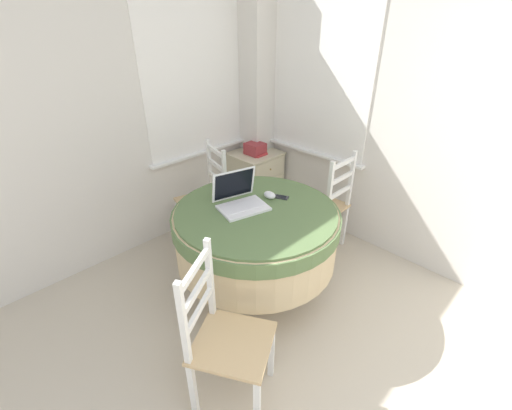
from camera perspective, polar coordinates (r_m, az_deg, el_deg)
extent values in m
cube|color=silver|center=(2.99, -30.46, 11.12)|extent=(4.17, 0.06, 2.55)
cube|color=white|center=(3.44, -10.23, 20.15)|extent=(1.10, 0.01, 1.42)
cube|color=white|center=(3.60, -8.95, 8.71)|extent=(1.18, 0.07, 0.02)
cube|color=white|center=(3.44, 10.55, 20.13)|extent=(0.01, 1.10, 1.42)
cube|color=white|center=(3.60, 9.24, 8.70)|extent=(0.07, 1.18, 0.02)
cube|color=silver|center=(3.82, 0.15, 18.15)|extent=(0.28, 0.28, 2.55)
cylinder|color=#4C3D2D|center=(2.93, -0.01, -13.63)|extent=(0.36, 0.36, 0.03)
cylinder|color=#4C3D2D|center=(2.69, -0.01, -7.76)|extent=(0.11, 0.11, 0.72)
cylinder|color=#CCB284|center=(2.60, -0.01, -4.97)|extent=(1.21, 1.21, 0.40)
cylinder|color=#567042|center=(2.52, -0.01, -2.20)|extent=(1.23, 1.23, 0.11)
cylinder|color=#567042|center=(2.48, -0.01, -0.95)|extent=(1.18, 1.18, 0.02)
cube|color=white|center=(2.49, -2.12, -0.47)|extent=(0.39, 0.32, 0.02)
cube|color=silver|center=(2.49, -2.29, -0.12)|extent=(0.33, 0.22, 0.00)
cube|color=white|center=(2.54, -3.74, 3.46)|extent=(0.34, 0.14, 0.24)
cube|color=black|center=(2.54, -3.69, 3.44)|extent=(0.31, 0.12, 0.21)
ellipsoid|color=white|center=(2.62, 2.29, 1.67)|extent=(0.07, 0.10, 0.05)
cube|color=#2D2D33|center=(2.65, 4.19, 1.32)|extent=(0.09, 0.13, 0.01)
cube|color=black|center=(2.64, 4.19, 1.44)|extent=(0.07, 0.09, 0.00)
cube|color=tan|center=(3.31, -9.15, 0.53)|extent=(0.50, 0.49, 0.02)
cube|color=white|center=(3.52, -12.66, -2.23)|extent=(0.04, 0.04, 0.43)
cube|color=white|center=(3.24, -10.68, -4.97)|extent=(0.04, 0.04, 0.43)
cube|color=white|center=(3.62, -7.24, -0.75)|extent=(0.04, 0.04, 0.43)
cube|color=white|center=(3.35, -4.87, -3.28)|extent=(0.04, 0.04, 0.43)
cube|color=white|center=(3.40, -7.76, 6.55)|extent=(0.04, 0.04, 0.53)
cube|color=white|center=(3.11, -5.25, 4.49)|extent=(0.04, 0.04, 0.53)
cube|color=white|center=(3.18, -6.76, 8.89)|extent=(0.11, 0.34, 0.04)
cube|color=white|center=(3.23, -6.62, 6.60)|extent=(0.11, 0.34, 0.04)
cube|color=white|center=(3.29, -6.48, 4.38)|extent=(0.11, 0.34, 0.04)
cube|color=tan|center=(3.27, 10.70, -0.02)|extent=(0.40, 0.42, 0.02)
cube|color=white|center=(3.59, 9.58, -1.19)|extent=(0.03, 0.03, 0.43)
cube|color=white|center=(3.35, 6.13, -3.31)|extent=(0.03, 0.03, 0.43)
cube|color=white|center=(3.43, 14.48, -3.33)|extent=(0.03, 0.03, 0.43)
cube|color=white|center=(3.18, 11.24, -5.74)|extent=(0.03, 0.03, 0.43)
cube|color=white|center=(3.20, 15.57, 4.22)|extent=(0.03, 0.03, 0.53)
cube|color=white|center=(2.93, 12.16, 2.29)|extent=(0.03, 0.03, 0.53)
cube|color=white|center=(2.98, 14.40, 6.78)|extent=(0.34, 0.03, 0.04)
cube|color=white|center=(3.04, 14.08, 4.38)|extent=(0.34, 0.03, 0.04)
cube|color=white|center=(3.10, 13.78, 2.07)|extent=(0.34, 0.03, 0.04)
cube|color=tan|center=(2.02, -3.87, -21.95)|extent=(0.55, 0.56, 0.02)
cube|color=white|center=(2.08, 0.18, -30.45)|extent=(0.05, 0.05, 0.43)
cube|color=white|center=(2.26, 2.57, -23.18)|extent=(0.05, 0.05, 0.43)
cube|color=white|center=(2.15, -10.48, -27.88)|extent=(0.05, 0.05, 0.43)
cube|color=white|center=(2.33, -6.82, -21.24)|extent=(0.05, 0.05, 0.43)
cube|color=white|center=(1.76, -12.00, -18.95)|extent=(0.04, 0.04, 0.53)
cube|color=white|center=(1.98, -7.67, -11.98)|extent=(0.04, 0.04, 0.53)
cube|color=white|center=(1.73, -10.23, -10.50)|extent=(0.31, 0.19, 0.04)
cube|color=white|center=(1.82, -9.84, -13.84)|extent=(0.31, 0.19, 0.04)
cube|color=white|center=(1.92, -9.49, -16.86)|extent=(0.31, 0.19, 0.04)
cube|color=beige|center=(3.93, -0.11, 3.97)|extent=(0.49, 0.44, 0.66)
cube|color=beige|center=(3.80, -0.11, 8.59)|extent=(0.51, 0.46, 0.02)
cube|color=beige|center=(3.70, 2.35, 6.00)|extent=(0.43, 0.01, 0.19)
sphere|color=olive|center=(3.70, 2.44, 5.96)|extent=(0.02, 0.02, 0.02)
cube|color=beige|center=(3.79, 2.28, 2.95)|extent=(0.43, 0.01, 0.19)
sphere|color=olive|center=(3.79, 2.37, 2.91)|extent=(0.02, 0.02, 0.02)
cube|color=beige|center=(3.90, 2.22, 0.05)|extent=(0.43, 0.01, 0.19)
sphere|color=olive|center=(3.89, 2.31, 0.01)|extent=(0.02, 0.02, 0.02)
cube|color=#9E3338|center=(3.74, -0.15, 9.38)|extent=(0.17, 0.19, 0.12)
cube|color=#BC3338|center=(3.76, -0.10, 8.70)|extent=(0.15, 0.23, 0.02)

